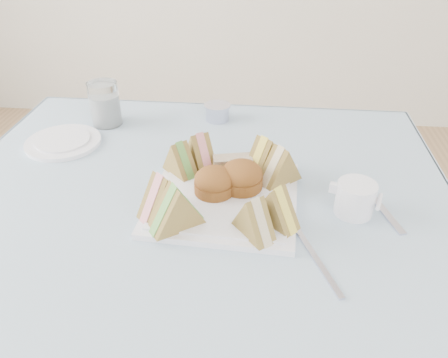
# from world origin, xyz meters

# --- Properties ---
(table) EXTENTS (0.90, 0.90, 0.74)m
(table) POSITION_xyz_m (0.00, 0.00, 0.37)
(table) COLOR brown
(table) RESTS_ON floor
(tablecloth) EXTENTS (1.02, 1.02, 0.01)m
(tablecloth) POSITION_xyz_m (0.00, 0.00, 0.74)
(tablecloth) COLOR #9EB3C8
(tablecloth) RESTS_ON table
(serving_plate) EXTENTS (0.29, 0.29, 0.01)m
(serving_plate) POSITION_xyz_m (0.06, 0.05, 0.75)
(serving_plate) COLOR white
(serving_plate) RESTS_ON tablecloth
(sandwich_fl_a) EXTENTS (0.09, 0.10, 0.08)m
(sandwich_fl_a) POSITION_xyz_m (-0.05, -0.01, 0.80)
(sandwich_fl_a) COLOR olive
(sandwich_fl_a) RESTS_ON serving_plate
(sandwich_fl_b) EXTENTS (0.10, 0.09, 0.09)m
(sandwich_fl_b) POSITION_xyz_m (-0.02, -0.05, 0.80)
(sandwich_fl_b) COLOR olive
(sandwich_fl_b) RESTS_ON serving_plate
(sandwich_fr_a) EXTENTS (0.09, 0.09, 0.08)m
(sandwich_fr_a) POSITION_xyz_m (0.16, -0.02, 0.80)
(sandwich_fr_a) COLOR olive
(sandwich_fr_a) RESTS_ON serving_plate
(sandwich_fr_b) EXTENTS (0.08, 0.09, 0.07)m
(sandwich_fr_b) POSITION_xyz_m (0.12, -0.05, 0.79)
(sandwich_fr_b) COLOR olive
(sandwich_fr_b) RESTS_ON serving_plate
(sandwich_bl_a) EXTENTS (0.09, 0.08, 0.07)m
(sandwich_bl_a) POSITION_xyz_m (-0.04, 0.12, 0.79)
(sandwich_bl_a) COLOR olive
(sandwich_bl_a) RESTS_ON serving_plate
(sandwich_bl_b) EXTENTS (0.08, 0.09, 0.08)m
(sandwich_bl_b) POSITION_xyz_m (-0.00, 0.16, 0.80)
(sandwich_bl_b) COLOR olive
(sandwich_bl_b) RESTS_ON serving_plate
(sandwich_br_a) EXTENTS (0.09, 0.09, 0.08)m
(sandwich_br_a) POSITION_xyz_m (0.16, 0.11, 0.80)
(sandwich_br_a) COLOR olive
(sandwich_br_a) RESTS_ON serving_plate
(sandwich_br_b) EXTENTS (0.09, 0.10, 0.08)m
(sandwich_br_b) POSITION_xyz_m (0.13, 0.15, 0.80)
(sandwich_br_b) COLOR olive
(sandwich_br_b) RESTS_ON serving_plate
(scone_left) EXTENTS (0.08, 0.08, 0.05)m
(scone_left) POSITION_xyz_m (0.04, 0.06, 0.78)
(scone_left) COLOR brown
(scone_left) RESTS_ON serving_plate
(scone_right) EXTENTS (0.10, 0.10, 0.06)m
(scone_right) POSITION_xyz_m (0.09, 0.08, 0.79)
(scone_right) COLOR brown
(scone_right) RESTS_ON serving_plate
(pastry_slice) EXTENTS (0.08, 0.05, 0.04)m
(pastry_slice) POSITION_xyz_m (0.07, 0.14, 0.78)
(pastry_slice) COLOR tan
(pastry_slice) RESTS_ON serving_plate
(side_plate) EXTENTS (0.18, 0.18, 0.01)m
(side_plate) POSITION_xyz_m (-0.35, 0.24, 0.75)
(side_plate) COLOR white
(side_plate) RESTS_ON tablecloth
(water_glass) EXTENTS (0.09, 0.09, 0.11)m
(water_glass) POSITION_xyz_m (-0.28, 0.36, 0.80)
(water_glass) COLOR white
(water_glass) RESTS_ON tablecloth
(tea_strainer) EXTENTS (0.09, 0.09, 0.04)m
(tea_strainer) POSITION_xyz_m (0.00, 0.41, 0.77)
(tea_strainer) COLOR silver
(tea_strainer) RESTS_ON tablecloth
(knife) EXTENTS (0.06, 0.17, 0.00)m
(knife) POSITION_xyz_m (0.35, 0.07, 0.75)
(knife) COLOR silver
(knife) RESTS_ON tablecloth
(fork) EXTENTS (0.07, 0.17, 0.00)m
(fork) POSITION_xyz_m (0.22, -0.09, 0.75)
(fork) COLOR silver
(fork) RESTS_ON tablecloth
(creamer_jug) EXTENTS (0.09, 0.09, 0.06)m
(creamer_jug) POSITION_xyz_m (0.30, 0.04, 0.78)
(creamer_jug) COLOR white
(creamer_jug) RESTS_ON tablecloth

